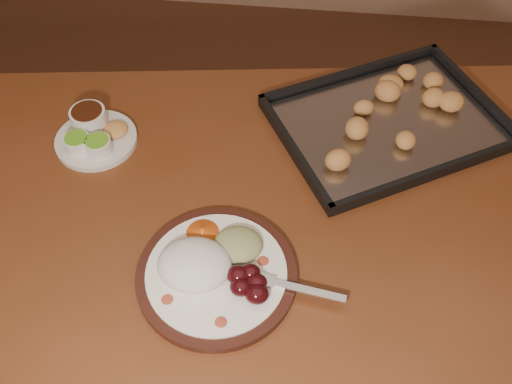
# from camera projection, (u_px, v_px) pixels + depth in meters

# --- Properties ---
(dining_table) EXTENTS (1.61, 1.09, 0.75)m
(dining_table) POSITION_uv_depth(u_px,v_px,m) (218.00, 246.00, 1.19)
(dining_table) COLOR brown
(dining_table) RESTS_ON ground
(dinner_plate) EXTENTS (0.38, 0.29, 0.07)m
(dinner_plate) POSITION_uv_depth(u_px,v_px,m) (214.00, 269.00, 1.02)
(dinner_plate) COLOR black
(dinner_plate) RESTS_ON dining_table
(condiment_saucer) EXTENTS (0.18, 0.18, 0.06)m
(condiment_saucer) POSITION_uv_depth(u_px,v_px,m) (93.00, 134.00, 1.23)
(condiment_saucer) COLOR silver
(condiment_saucer) RESTS_ON dining_table
(baking_tray) EXTENTS (0.59, 0.54, 0.05)m
(baking_tray) POSITION_uv_depth(u_px,v_px,m) (388.00, 121.00, 1.26)
(baking_tray) COLOR black
(baking_tray) RESTS_ON dining_table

